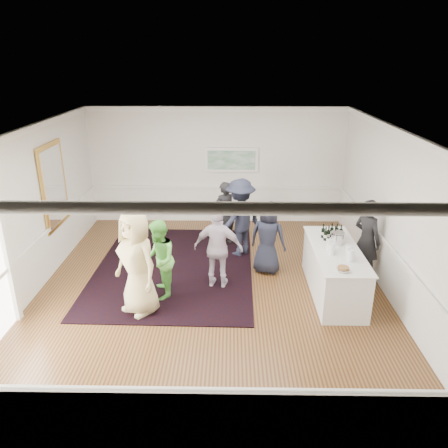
{
  "coord_description": "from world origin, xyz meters",
  "views": [
    {
      "loc": [
        0.39,
        -7.76,
        4.45
      ],
      "look_at": [
        0.26,
        0.2,
        1.36
      ],
      "focal_mm": 35.0,
      "sensor_mm": 36.0,
      "label": 1
    }
  ],
  "objects_px": {
    "guest_tan": "(137,263)",
    "guest_dark_b": "(224,214)",
    "guest_dark_a": "(240,218)",
    "bartender": "(367,240)",
    "serving_table": "(334,271)",
    "ice_bucket": "(337,238)",
    "guest_green": "(159,260)",
    "guest_lilac": "(218,248)",
    "guest_navy": "(268,238)",
    "nut_bowl": "(343,269)"
  },
  "relations": [
    {
      "from": "guest_tan",
      "to": "guest_dark_b",
      "type": "xyz_separation_m",
      "value": [
        1.51,
        3.1,
        -0.18
      ]
    },
    {
      "from": "guest_tan",
      "to": "guest_dark_a",
      "type": "xyz_separation_m",
      "value": [
        1.89,
        2.52,
        -0.07
      ]
    },
    {
      "from": "bartender",
      "to": "serving_table",
      "type": "bearing_deg",
      "value": 94.51
    },
    {
      "from": "guest_dark_b",
      "to": "guest_dark_a",
      "type": "bearing_deg",
      "value": 90.13
    },
    {
      "from": "bartender",
      "to": "ice_bucket",
      "type": "distance_m",
      "value": 0.81
    },
    {
      "from": "guest_tan",
      "to": "guest_dark_a",
      "type": "relative_size",
      "value": 1.07
    },
    {
      "from": "guest_green",
      "to": "guest_lilac",
      "type": "bearing_deg",
      "value": 101.06
    },
    {
      "from": "bartender",
      "to": "guest_dark_b",
      "type": "relative_size",
      "value": 1.09
    },
    {
      "from": "guest_green",
      "to": "guest_dark_a",
      "type": "relative_size",
      "value": 0.85
    },
    {
      "from": "guest_navy",
      "to": "nut_bowl",
      "type": "distance_m",
      "value": 2.18
    },
    {
      "from": "guest_navy",
      "to": "ice_bucket",
      "type": "xyz_separation_m",
      "value": [
        1.31,
        -0.67,
        0.28
      ]
    },
    {
      "from": "guest_lilac",
      "to": "guest_dark_a",
      "type": "height_order",
      "value": "guest_dark_a"
    },
    {
      "from": "serving_table",
      "to": "bartender",
      "type": "distance_m",
      "value": 1.06
    },
    {
      "from": "guest_green",
      "to": "nut_bowl",
      "type": "distance_m",
      "value": 3.41
    },
    {
      "from": "bartender",
      "to": "ice_bucket",
      "type": "xyz_separation_m",
      "value": [
        -0.7,
        -0.36,
        0.19
      ]
    },
    {
      "from": "guest_dark_a",
      "to": "nut_bowl",
      "type": "bearing_deg",
      "value": 79.16
    },
    {
      "from": "guest_green",
      "to": "guest_dark_a",
      "type": "bearing_deg",
      "value": 131.64
    },
    {
      "from": "guest_lilac",
      "to": "serving_table",
      "type": "bearing_deg",
      "value": -176.48
    },
    {
      "from": "guest_lilac",
      "to": "bartender",
      "type": "bearing_deg",
      "value": -163.72
    },
    {
      "from": "guest_lilac",
      "to": "guest_dark_b",
      "type": "relative_size",
      "value": 1.04
    },
    {
      "from": "guest_green",
      "to": "guest_navy",
      "type": "distance_m",
      "value": 2.43
    },
    {
      "from": "guest_green",
      "to": "serving_table",
      "type": "bearing_deg",
      "value": 83.53
    },
    {
      "from": "bartender",
      "to": "guest_tan",
      "type": "xyz_separation_m",
      "value": [
        -4.48,
        -1.33,
        0.11
      ]
    },
    {
      "from": "guest_lilac",
      "to": "guest_navy",
      "type": "distance_m",
      "value": 1.24
    },
    {
      "from": "guest_dark_a",
      "to": "guest_lilac",
      "type": "bearing_deg",
      "value": 30.2
    },
    {
      "from": "guest_green",
      "to": "guest_dark_a",
      "type": "distance_m",
      "value": 2.55
    },
    {
      "from": "bartender",
      "to": "guest_tan",
      "type": "height_order",
      "value": "guest_tan"
    },
    {
      "from": "guest_dark_a",
      "to": "guest_dark_b",
      "type": "distance_m",
      "value": 0.7
    },
    {
      "from": "guest_dark_a",
      "to": "serving_table",
      "type": "bearing_deg",
      "value": 92.14
    },
    {
      "from": "guest_dark_b",
      "to": "nut_bowl",
      "type": "relative_size",
      "value": 6.79
    },
    {
      "from": "bartender",
      "to": "guest_dark_b",
      "type": "xyz_separation_m",
      "value": [
        -2.97,
        1.77,
        -0.07
      ]
    },
    {
      "from": "guest_dark_a",
      "to": "nut_bowl",
      "type": "distance_m",
      "value": 3.23
    },
    {
      "from": "serving_table",
      "to": "ice_bucket",
      "type": "bearing_deg",
      "value": 74.25
    },
    {
      "from": "guest_dark_b",
      "to": "guest_navy",
      "type": "xyz_separation_m",
      "value": [
        0.96,
        -1.46,
        -0.01
      ]
    },
    {
      "from": "bartender",
      "to": "guest_green",
      "type": "height_order",
      "value": "bartender"
    },
    {
      "from": "serving_table",
      "to": "guest_tan",
      "type": "relative_size",
      "value": 1.2
    },
    {
      "from": "guest_green",
      "to": "guest_navy",
      "type": "xyz_separation_m",
      "value": [
        2.17,
        1.1,
        0.01
      ]
    },
    {
      "from": "guest_navy",
      "to": "ice_bucket",
      "type": "bearing_deg",
      "value": 175.39
    },
    {
      "from": "guest_tan",
      "to": "guest_dark_b",
      "type": "bearing_deg",
      "value": 104.15
    },
    {
      "from": "guest_lilac",
      "to": "nut_bowl",
      "type": "relative_size",
      "value": 7.08
    },
    {
      "from": "guest_green",
      "to": "nut_bowl",
      "type": "xyz_separation_m",
      "value": [
        3.32,
        -0.74,
        0.21
      ]
    },
    {
      "from": "bartender",
      "to": "guest_green",
      "type": "bearing_deg",
      "value": 67.23
    },
    {
      "from": "guest_tan",
      "to": "nut_bowl",
      "type": "bearing_deg",
      "value": 36.96
    },
    {
      "from": "nut_bowl",
      "to": "guest_green",
      "type": "bearing_deg",
      "value": 167.46
    },
    {
      "from": "serving_table",
      "to": "ice_bucket",
      "type": "relative_size",
      "value": 9.13
    },
    {
      "from": "guest_tan",
      "to": "guest_navy",
      "type": "distance_m",
      "value": 2.97
    },
    {
      "from": "serving_table",
      "to": "ice_bucket",
      "type": "distance_m",
      "value": 0.64
    },
    {
      "from": "guest_tan",
      "to": "nut_bowl",
      "type": "relative_size",
      "value": 8.28
    },
    {
      "from": "guest_tan",
      "to": "guest_dark_a",
      "type": "height_order",
      "value": "guest_tan"
    },
    {
      "from": "serving_table",
      "to": "guest_tan",
      "type": "bearing_deg",
      "value": -168.86
    }
  ]
}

